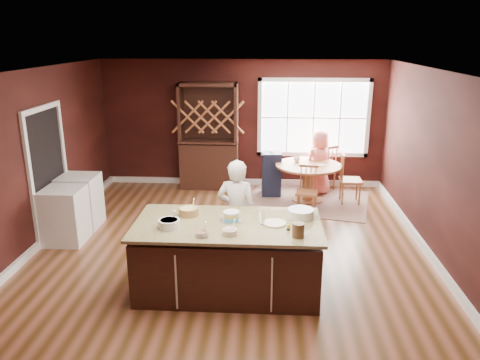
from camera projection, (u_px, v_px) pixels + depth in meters
The scene contains 28 objects.
room_shell at pixel (229, 168), 6.69m from camera, with size 7.00×7.00×7.00m.
window at pixel (314, 118), 9.87m from camera, with size 2.36×0.10×1.66m, color white, non-canonical shape.
doorway at pixel (49, 174), 7.53m from camera, with size 0.08×1.26×2.13m, color white, non-canonical shape.
kitchen_island at pixel (228, 258), 6.00m from camera, with size 2.35×1.23×0.92m.
dining_table at pixel (308, 175), 9.20m from camera, with size 1.29×1.29×0.75m.
baker at pixel (237, 213), 6.57m from camera, with size 0.57×0.37×1.55m, color silver.
layer_cake at pixel (231, 216), 5.92m from camera, with size 0.29×0.29×0.12m, color white, non-canonical shape.
bowl_blue at pixel (169, 224), 5.70m from camera, with size 0.26×0.26×0.10m, color white.
bowl_yellow at pixel (189, 211), 6.10m from camera, with size 0.26×0.26×0.10m, color #AB7A51.
bowl_pink at pixel (202, 234), 5.45m from camera, with size 0.16×0.16×0.06m, color white.
bowl_olive at pixel (230, 232), 5.50m from camera, with size 0.18×0.18×0.07m, color #F5E3B9.
drinking_glass at pixel (261, 218), 5.80m from camera, with size 0.08×0.08×0.16m, color white.
dinner_plate at pixel (275, 223), 5.82m from camera, with size 0.29×0.29×0.02m, color #F1EAA6.
white_tub at pixel (301, 213), 6.01m from camera, with size 0.33×0.33×0.11m, color white.
stoneware_crock at pixel (298, 230), 5.42m from camera, with size 0.14×0.14×0.17m, color brown.
toy_figurine at pixel (288, 227), 5.62m from camera, with size 0.05×0.05×0.08m, color yellow, non-canonical shape.
rug at pixel (307, 200), 9.36m from camera, with size 2.35×1.81×0.01m, color brown.
chair_east at pixel (351, 178), 9.11m from camera, with size 0.42×0.40×1.01m, color brown, non-canonical shape.
chair_south at pixel (307, 190), 8.54m from camera, with size 0.38×0.36×0.91m, color brown, non-canonical shape.
chair_north at pixel (324, 167), 9.90m from camera, with size 0.42×0.40×1.00m, color olive, non-canonical shape.
seated_woman at pixel (319, 163), 9.59m from camera, with size 0.65×0.43×1.34m, color #F6796E.
high_chair at pixel (271, 173), 9.56m from camera, with size 0.38×0.38×0.94m, color black, non-canonical shape.
toddler at pixel (270, 157), 9.50m from camera, with size 0.18×0.14×0.26m, color #8CA5BF, non-canonical shape.
table_plate at pixel (321, 165), 9.06m from camera, with size 0.19×0.19×0.01m, color beige.
table_cup at pixel (297, 159), 9.32m from camera, with size 0.13×0.13×0.10m, color white.
hutch at pixel (209, 137), 9.87m from camera, with size 1.22×0.51×2.24m, color black.
washer at pixel (65, 216), 7.38m from camera, with size 0.61×0.59×0.89m, color silver.
dryer at pixel (80, 201), 7.99m from camera, with size 0.62×0.60×0.91m, color silver.
Camera 1 is at (0.55, -6.42, 3.17)m, focal length 35.00 mm.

